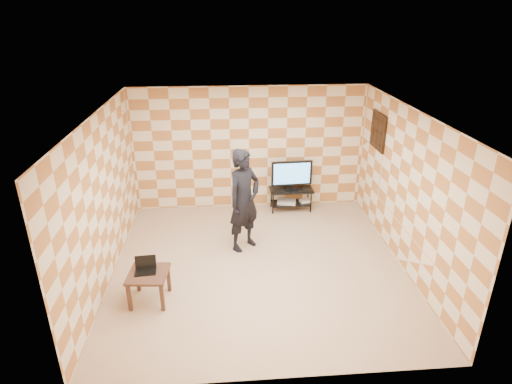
% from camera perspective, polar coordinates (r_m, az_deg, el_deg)
% --- Properties ---
extents(floor, '(5.00, 5.00, 0.00)m').
position_cam_1_polar(floor, '(7.63, 0.36, -9.76)').
color(floor, tan).
rests_on(floor, ground).
extents(wall_back, '(5.00, 0.02, 2.70)m').
position_cam_1_polar(wall_back, '(9.31, -0.94, 5.80)').
color(wall_back, beige).
rests_on(wall_back, ground).
extents(wall_front, '(5.00, 0.02, 2.70)m').
position_cam_1_polar(wall_front, '(4.82, 3.02, -12.62)').
color(wall_front, beige).
rests_on(wall_front, ground).
extents(wall_left, '(0.02, 5.00, 2.70)m').
position_cam_1_polar(wall_left, '(7.22, -19.79, -1.08)').
color(wall_left, beige).
rests_on(wall_left, ground).
extents(wall_right, '(0.02, 5.00, 2.70)m').
position_cam_1_polar(wall_right, '(7.60, 19.53, 0.18)').
color(wall_right, beige).
rests_on(wall_right, ground).
extents(ceiling, '(5.00, 5.00, 0.02)m').
position_cam_1_polar(ceiling, '(6.54, 0.43, 10.40)').
color(ceiling, white).
rests_on(ceiling, wall_back).
extents(wall_art, '(0.04, 0.72, 0.72)m').
position_cam_1_polar(wall_art, '(8.75, 15.98, 7.82)').
color(wall_art, black).
rests_on(wall_art, wall_right).
extents(tv_stand, '(0.95, 0.43, 0.50)m').
position_cam_1_polar(tv_stand, '(9.46, 4.68, -0.36)').
color(tv_stand, black).
rests_on(tv_stand, floor).
extents(tv, '(0.89, 0.18, 0.65)m').
position_cam_1_polar(tv, '(9.27, 4.78, 2.42)').
color(tv, black).
rests_on(tv, tv_stand).
extents(dvd_player, '(0.45, 0.36, 0.07)m').
position_cam_1_polar(dvd_player, '(9.51, 4.10, -1.27)').
color(dvd_player, '#B1B1B3').
rests_on(dvd_player, tv_stand).
extents(game_console, '(0.27, 0.22, 0.05)m').
position_cam_1_polar(game_console, '(9.60, 6.56, -1.17)').
color(game_console, silver).
rests_on(game_console, tv_stand).
extents(side_table, '(0.63, 0.63, 0.50)m').
position_cam_1_polar(side_table, '(6.80, -14.15, -11.03)').
color(side_table, '#372119').
rests_on(side_table, floor).
extents(laptop, '(0.33, 0.27, 0.21)m').
position_cam_1_polar(laptop, '(6.79, -14.51, -9.73)').
color(laptop, black).
rests_on(laptop, side_table).
extents(person, '(0.83, 0.81, 1.93)m').
position_cam_1_polar(person, '(7.73, -1.60, -1.13)').
color(person, black).
rests_on(person, floor).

